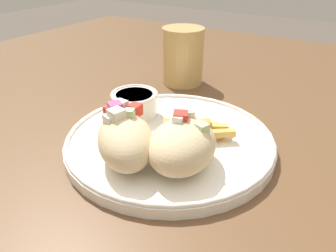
% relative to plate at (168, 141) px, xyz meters
% --- Properties ---
extents(table, '(1.42, 1.42, 0.72)m').
position_rel_plate_xyz_m(table, '(0.00, 0.02, -0.07)').
color(table, brown).
rests_on(table, ground_plane).
extents(plate, '(0.29, 0.29, 0.02)m').
position_rel_plate_xyz_m(plate, '(0.00, 0.00, 0.00)').
color(plate, white).
rests_on(plate, table).
extents(pita_sandwich_near, '(0.12, 0.10, 0.06)m').
position_rel_plate_xyz_m(pita_sandwich_near, '(-0.04, -0.05, 0.03)').
color(pita_sandwich_near, beige).
rests_on(pita_sandwich_near, plate).
extents(pita_sandwich_far, '(0.13, 0.13, 0.07)m').
position_rel_plate_xyz_m(pita_sandwich_far, '(-0.07, 0.01, 0.03)').
color(pita_sandwich_far, beige).
rests_on(pita_sandwich_far, plate).
extents(fries_pile, '(0.09, 0.10, 0.02)m').
position_rel_plate_xyz_m(fries_pile, '(0.03, -0.03, 0.01)').
color(fries_pile, gold).
rests_on(fries_pile, plate).
extents(sauce_ramekin, '(0.07, 0.07, 0.04)m').
position_rel_plate_xyz_m(sauce_ramekin, '(0.04, 0.08, 0.03)').
color(sauce_ramekin, white).
rests_on(sauce_ramekin, plate).
extents(water_glass, '(0.08, 0.08, 0.11)m').
position_rel_plate_xyz_m(water_glass, '(0.23, 0.11, 0.04)').
color(water_glass, tan).
rests_on(water_glass, table).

